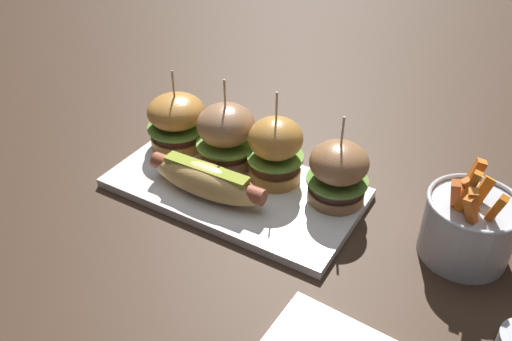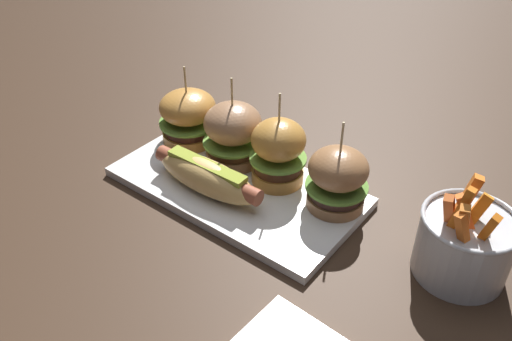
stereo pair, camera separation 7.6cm
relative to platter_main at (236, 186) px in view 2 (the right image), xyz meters
name	(u,v)px [view 2 (the right image)]	position (x,y,z in m)	size (l,w,h in m)	color
ground_plane	(237,190)	(0.00, 0.00, -0.01)	(3.00, 3.00, 0.00)	#382619
platter_main	(236,186)	(0.00, 0.00, 0.00)	(0.38, 0.20, 0.01)	white
hot_dog	(207,176)	(-0.02, -0.04, 0.03)	(0.19, 0.06, 0.05)	#DBAE62
slider_far_left	(188,116)	(-0.14, 0.05, 0.05)	(0.10, 0.10, 0.14)	#BF8139
slider_center_left	(233,133)	(-0.04, 0.05, 0.06)	(0.10, 0.10, 0.14)	#9D704E
slider_center_right	(278,151)	(0.05, 0.04, 0.06)	(0.09, 0.09, 0.15)	#BF8339
slider_far_right	(337,178)	(0.15, 0.05, 0.05)	(0.09, 0.09, 0.14)	#976841
fries_bucket	(464,244)	(0.33, 0.04, 0.04)	(0.12, 0.12, 0.14)	#B7BABF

